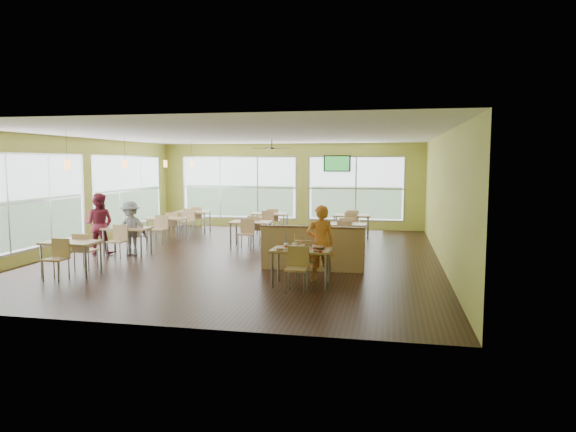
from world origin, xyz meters
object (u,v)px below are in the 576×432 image
(man_plaid, at_px, (320,243))
(food_basket, at_px, (319,248))
(main_table, at_px, (301,255))
(half_wall_divider, at_px, (312,248))

(man_plaid, distance_m, food_basket, 0.40)
(main_table, xyz_separation_m, half_wall_divider, (0.00, 1.45, -0.11))
(main_table, bearing_deg, half_wall_divider, 90.00)
(main_table, relative_size, food_basket, 6.46)
(half_wall_divider, distance_m, food_basket, 1.46)
(main_table, xyz_separation_m, food_basket, (0.36, 0.05, 0.15))
(half_wall_divider, xyz_separation_m, food_basket, (0.36, -1.40, 0.26))
(half_wall_divider, bearing_deg, man_plaid, -71.87)
(man_plaid, bearing_deg, half_wall_divider, -88.22)
(man_plaid, xyz_separation_m, food_basket, (0.03, -0.40, -0.03))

